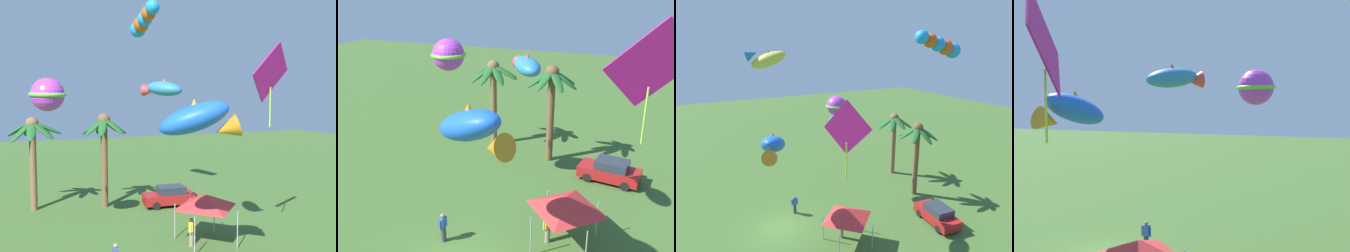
% 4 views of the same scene
% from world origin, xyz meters
% --- Properties ---
extents(ground_plane, '(120.00, 120.00, 0.00)m').
position_xyz_m(ground_plane, '(0.00, 0.00, 0.00)').
color(ground_plane, '#3D6028').
extents(palm_tree_0, '(4.00, 3.95, 6.84)m').
position_xyz_m(palm_tree_0, '(-4.44, 14.18, 5.15)').
color(palm_tree_0, brown).
rests_on(palm_tree_0, ground).
extents(palm_tree_1, '(3.58, 3.62, 7.07)m').
position_xyz_m(palm_tree_1, '(0.52, 13.04, 5.22)').
color(palm_tree_1, brown).
rests_on(palm_tree_1, ground).
extents(parked_car_0, '(4.05, 2.08, 1.51)m').
position_xyz_m(parked_car_0, '(5.14, 11.43, 0.75)').
color(parked_car_0, '#A51919').
rests_on(parked_car_0, ground).
extents(spectator_0, '(0.27, 0.55, 1.59)m').
position_xyz_m(spectator_0, '(-1.54, 1.79, 0.81)').
color(spectator_0, '#38383D').
rests_on(spectator_0, ground).
extents(spectator_1, '(0.41, 0.46, 1.59)m').
position_xyz_m(spectator_1, '(3.28, 3.77, 0.81)').
color(spectator_1, gray).
rests_on(spectator_1, ground).
extents(festival_tent, '(2.86, 2.86, 2.85)m').
position_xyz_m(festival_tent, '(4.14, 3.77, 2.47)').
color(festival_tent, '#9E9EA3').
rests_on(festival_tent, ground).
extents(kite_ball_0, '(2.49, 2.49, 1.84)m').
position_xyz_m(kite_ball_0, '(-3.93, 7.00, 8.41)').
color(kite_ball_0, '#B93BCB').
extents(kite_fish_1, '(1.49, 2.80, 1.55)m').
position_xyz_m(kite_fish_1, '(1.28, -0.48, 13.01)').
color(kite_fish_1, gold).
extents(kite_fish_2, '(2.18, 2.45, 1.05)m').
position_xyz_m(kite_fish_2, '(1.77, 4.38, 8.73)').
color(kite_fish_2, teal).
extents(kite_diamond_3, '(3.12, 1.22, 4.57)m').
position_xyz_m(kite_diamond_3, '(7.13, 2.09, 9.55)').
color(kite_diamond_3, '#BD1580').
extents(kite_fish_4, '(3.89, 2.70, 2.11)m').
position_xyz_m(kite_fish_4, '(1.55, -0.48, 7.36)').
color(kite_fish_4, blue).
extents(kite_tube_5, '(1.20, 4.30, 2.08)m').
position_xyz_m(kite_tube_5, '(3.33, 12.05, 13.85)').
color(kite_tube_5, '#1C90F2').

